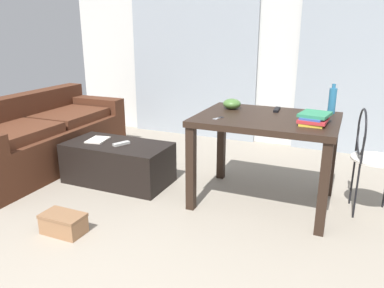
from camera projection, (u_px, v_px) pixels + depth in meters
name	position (u px, v px, depth m)	size (l,w,h in m)	color
ground_plane	(215.00, 216.00, 3.07)	(8.85, 8.85, 0.00)	gray
wall_back	(280.00, 42.00, 4.65)	(5.97, 0.10, 2.60)	silver
curtains	(277.00, 58.00, 4.63)	(4.08, 0.03, 2.21)	#99A3AD
couch	(40.00, 138.00, 4.13)	(0.87, 2.01, 0.76)	#4C2819
coffee_table	(118.00, 163.00, 3.70)	(1.02, 0.53, 0.40)	black
craft_table	(266.00, 130.00, 3.14)	(1.14, 0.85, 0.77)	black
wire_chair	(369.00, 149.00, 2.99)	(0.38, 0.39, 0.87)	silver
bottle_near	(332.00, 100.00, 3.19)	(0.06, 0.06, 0.25)	teal
bowl	(232.00, 104.00, 3.39)	(0.16, 0.16, 0.09)	#477033
book_stack	(314.00, 118.00, 2.87)	(0.24, 0.30, 0.08)	gold
tv_remote_on_table	(277.00, 110.00, 3.32)	(0.04, 0.17, 0.02)	black
scissors	(219.00, 118.00, 3.06)	(0.06, 0.11, 0.00)	#9EA0A5
tv_remote_primary	(121.00, 144.00, 3.60)	(0.05, 0.17, 0.02)	#B7B7B2
magazine	(98.00, 140.00, 3.74)	(0.17, 0.24, 0.01)	silver
shoebox	(64.00, 223.00, 2.80)	(0.32, 0.19, 0.15)	#996B47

